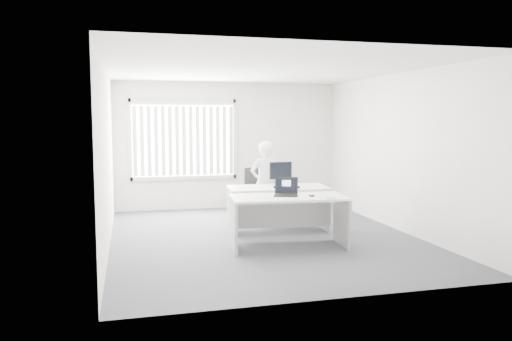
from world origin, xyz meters
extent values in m
plane|color=#4B4C52|center=(0.00, 0.00, 0.00)|extent=(6.00, 6.00, 0.00)
cube|color=silver|center=(0.00, 3.00, 1.40)|extent=(5.00, 0.02, 2.80)
cube|color=silver|center=(0.00, -3.00, 1.40)|extent=(5.00, 0.02, 2.80)
cube|color=silver|center=(-2.50, 0.00, 1.40)|extent=(0.02, 6.00, 2.80)
cube|color=silver|center=(2.50, 0.00, 1.40)|extent=(0.02, 6.00, 2.80)
cube|color=silver|center=(0.00, 0.00, 2.80)|extent=(5.00, 6.00, 0.02)
cube|color=beige|center=(-1.00, 2.96, 1.55)|extent=(2.32, 0.06, 1.76)
cube|color=white|center=(0.20, -0.74, 0.79)|extent=(1.83, 0.98, 0.03)
cube|color=#9A9A9C|center=(-0.66, -0.66, 0.39)|extent=(0.11, 0.76, 0.77)
cube|color=#9A9A9C|center=(1.05, -0.82, 0.39)|extent=(0.11, 0.76, 0.77)
cube|color=white|center=(0.38, 0.41, 0.78)|extent=(1.80, 0.95, 0.03)
cube|color=#9A9A9C|center=(-0.47, 0.47, 0.38)|extent=(0.10, 0.75, 0.76)
cube|color=#9A9A9C|center=(1.22, 0.34, 0.38)|extent=(0.10, 0.75, 0.76)
cylinder|color=black|center=(0.38, 1.99, 0.04)|extent=(0.59, 0.59, 0.07)
cylinder|color=black|center=(0.38, 1.99, 0.21)|extent=(0.06, 0.06, 0.42)
cube|color=black|center=(0.38, 1.99, 0.42)|extent=(0.45, 0.45, 0.06)
cube|color=black|center=(0.37, 2.19, 0.72)|extent=(0.41, 0.08, 0.51)
imported|color=silver|center=(0.30, 1.08, 0.79)|extent=(0.66, 0.52, 1.58)
cube|color=white|center=(0.47, -0.90, 0.80)|extent=(0.30, 0.24, 0.00)
cube|color=white|center=(0.76, -1.05, 0.81)|extent=(0.21, 0.25, 0.01)
cube|color=black|center=(0.49, 0.26, 0.80)|extent=(0.49, 0.30, 0.02)
camera|label=1|loc=(-2.18, -7.96, 1.98)|focal=35.00mm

